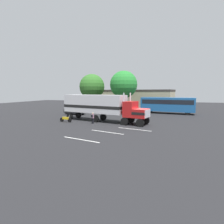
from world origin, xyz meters
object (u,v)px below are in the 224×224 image
object	(u,v)px
motorcycle	(66,119)
tree_center	(124,85)
semi_truck	(100,105)
person_bystander	(93,118)
parked_car	(75,111)
parked_bus	(167,104)
tree_left	(92,87)

from	to	relation	value
motorcycle	tree_center	world-z (taller)	tree_center
motorcycle	tree_center	distance (m)	19.30
semi_truck	motorcycle	distance (m)	5.67
person_bystander	parked_car	xyz separation A→B (m)	(-7.61, 8.72, -0.09)
semi_truck	parked_car	size ratio (longest dim) A/B	3.05
tree_center	parked_bus	bearing A→B (deg)	-10.71
semi_truck	parked_car	distance (m)	10.37
parked_bus	parked_car	size ratio (longest dim) A/B	2.39
semi_truck	motorcycle	size ratio (longest dim) A/B	6.80
tree_center	semi_truck	bearing A→B (deg)	-90.69
person_bystander	motorcycle	distance (m)	4.51
motorcycle	semi_truck	bearing A→B (deg)	24.98
tree_left	tree_center	xyz separation A→B (m)	(8.70, -1.55, 0.40)
parked_car	motorcycle	bearing A→B (deg)	-70.33
semi_truck	person_bystander	bearing A→B (deg)	-97.61
motorcycle	parked_car	bearing A→B (deg)	109.67
parked_bus	tree_left	size ratio (longest dim) A/B	1.23
tree_left	tree_center	world-z (taller)	tree_center
motorcycle	tree_center	bearing A→B (deg)	74.30
parked_bus	person_bystander	bearing A→B (deg)	-123.45
parked_bus	parked_car	bearing A→B (deg)	-158.51
parked_car	motorcycle	world-z (taller)	parked_car
parked_car	motorcycle	xyz separation A→B (m)	(3.11, -8.71, -0.33)
parked_bus	tree_center	distance (m)	11.00
motorcycle	tree_center	size ratio (longest dim) A/B	0.22
person_bystander	parked_car	world-z (taller)	person_bystander
person_bystander	tree_left	bearing A→B (deg)	113.07
person_bystander	tree_center	distance (m)	18.54
semi_truck	person_bystander	size ratio (longest dim) A/B	8.80
parked_bus	motorcycle	size ratio (longest dim) A/B	5.33
motorcycle	tree_left	distance (m)	20.35
tree_left	tree_center	bearing A→B (deg)	-10.11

